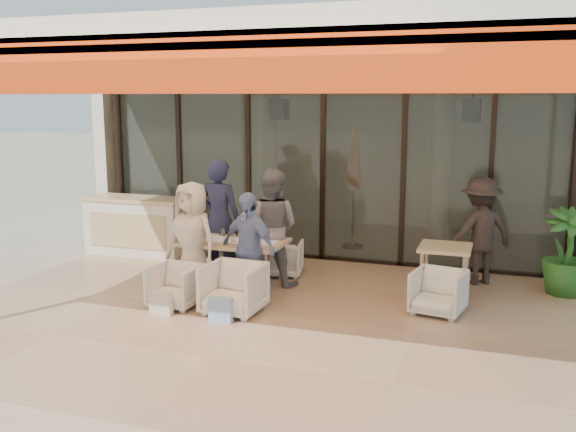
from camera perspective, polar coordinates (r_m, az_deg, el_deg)
name	(u,v)px	position (r m, az deg, el deg)	size (l,w,h in m)	color
ground	(258,315)	(8.38, -2.68, -8.78)	(70.00, 70.00, 0.00)	#C6B293
terrace_floor	(258,315)	(8.38, -2.68, -8.75)	(8.00, 6.00, 0.01)	tan
terrace_structure	(247,55)	(7.68, -3.64, 14.08)	(8.00, 6.00, 3.40)	silver
glass_storefront	(323,168)	(10.82, 3.12, 4.30)	(8.08, 0.10, 3.20)	#9EADA3
interior_block	(355,125)	(13.01, 6.01, 8.09)	(9.05, 3.62, 3.52)	silver
host_counter	(137,226)	(11.65, -13.31, -0.84)	(1.85, 0.65, 1.04)	silver
dining_table	(233,244)	(9.27, -4.92, -2.50)	(1.50, 0.90, 0.93)	#DFBD88
chair_far_left	(233,254)	(10.37, -4.88, -3.35)	(0.57, 0.53, 0.58)	white
chair_far_right	(283,257)	(10.06, -0.49, -3.64)	(0.60, 0.56, 0.62)	white
chair_near_left	(176,284)	(8.72, -9.94, -5.98)	(0.62, 0.58, 0.64)	white
chair_near_right	(234,286)	(8.34, -4.86, -6.25)	(0.72, 0.67, 0.74)	white
diner_navy	(219,220)	(9.78, -6.11, -0.34)	(0.68, 0.45, 1.87)	#1B1E3B
diner_grey	(271,227)	(9.47, -1.50, -1.03)	(0.85, 0.66, 1.75)	slate
diner_cream	(192,240)	(9.02, -8.52, -2.11)	(0.80, 0.52, 1.63)	beige
diner_periwinkle	(248,248)	(8.68, -3.57, -2.85)	(0.90, 0.37, 1.53)	#687DAD
tote_bag_cream	(161,304)	(8.43, -11.23, -7.65)	(0.30, 0.10, 0.34)	silver
tote_bag_blue	(221,311)	(8.05, -6.00, -8.37)	(0.30, 0.10, 0.34)	#99BFD8
side_table	(445,253)	(9.16, 13.79, -3.25)	(0.70, 0.70, 0.74)	#DFBD88
side_chair	(438,290)	(8.52, 13.22, -6.45)	(0.63, 0.59, 0.65)	white
standing_woman	(480,232)	(9.91, 16.71, -1.35)	(1.04, 0.60, 1.62)	black
potted_palm	(567,253)	(9.81, 23.59, -3.00)	(0.70, 0.70, 1.25)	#1E5919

